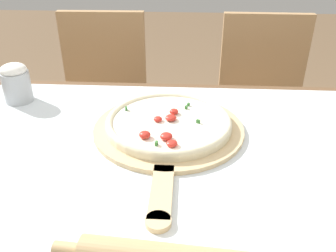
{
  "coord_description": "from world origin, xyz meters",
  "views": [
    {
      "loc": [
        0.06,
        -0.71,
        1.21
      ],
      "look_at": [
        0.01,
        0.08,
        0.76
      ],
      "focal_mm": 38.0,
      "sensor_mm": 36.0,
      "label": 1
    }
  ],
  "objects_px": {
    "pizza": "(169,122)",
    "flour_cup": "(16,82)",
    "chair_left": "(104,98)",
    "pizza_peel": "(168,131)",
    "chair_right": "(261,102)"
  },
  "relations": [
    {
      "from": "pizza",
      "to": "chair_right",
      "type": "relative_size",
      "value": 0.38
    },
    {
      "from": "pizza",
      "to": "pizza_peel",
      "type": "bearing_deg",
      "value": -89.54
    },
    {
      "from": "pizza_peel",
      "to": "pizza",
      "type": "height_order",
      "value": "pizza"
    },
    {
      "from": "pizza",
      "to": "chair_right",
      "type": "height_order",
      "value": "chair_right"
    },
    {
      "from": "flour_cup",
      "to": "pizza_peel",
      "type": "bearing_deg",
      "value": -19.89
    },
    {
      "from": "pizza",
      "to": "chair_left",
      "type": "height_order",
      "value": "chair_left"
    },
    {
      "from": "pizza_peel",
      "to": "chair_right",
      "type": "height_order",
      "value": "chair_right"
    },
    {
      "from": "pizza",
      "to": "flour_cup",
      "type": "distance_m",
      "value": 0.5
    },
    {
      "from": "flour_cup",
      "to": "pizza",
      "type": "bearing_deg",
      "value": -18.19
    },
    {
      "from": "pizza",
      "to": "flour_cup",
      "type": "relative_size",
      "value": 2.74
    },
    {
      "from": "pizza",
      "to": "flour_cup",
      "type": "bearing_deg",
      "value": 161.81
    },
    {
      "from": "pizza",
      "to": "flour_cup",
      "type": "xyz_separation_m",
      "value": [
        -0.47,
        0.16,
        0.04
      ]
    },
    {
      "from": "chair_left",
      "to": "flour_cup",
      "type": "bearing_deg",
      "value": -107.02
    },
    {
      "from": "chair_left",
      "to": "pizza",
      "type": "bearing_deg",
      "value": -64.02
    },
    {
      "from": "chair_left",
      "to": "chair_right",
      "type": "xyz_separation_m",
      "value": [
        0.72,
        0.0,
        0.0
      ]
    }
  ]
}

